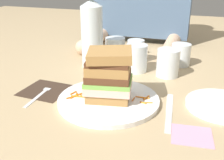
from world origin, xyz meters
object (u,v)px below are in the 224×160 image
empty_tumbler_1 (137,58)px  napkin_pink (192,135)px  napkin_dark (46,90)px  knife (169,112)px  empty_tumbler_2 (136,51)px  main_plate (109,100)px  empty_tumbler_0 (115,48)px  sandwich (109,75)px  side_plate (222,105)px  empty_tumbler_3 (181,55)px  juice_glass (168,64)px  fork (42,92)px  water_bottle (92,33)px

empty_tumbler_1 → napkin_pink: (0.20, -0.34, -0.05)m
napkin_dark → knife: size_ratio=0.65×
knife → empty_tumbler_2: (-0.17, 0.36, 0.04)m
main_plate → empty_tumbler_0: bearing=104.7°
knife → sandwich: bearing=177.4°
side_plate → empty_tumbler_2: bearing=136.2°
napkin_dark → empty_tumbler_1: empty_tumbler_1 is taller
knife → empty_tumbler_0: (-0.26, 0.38, 0.04)m
empty_tumbler_2 → empty_tumbler_3: 0.17m
juice_glass → knife: bearing=-81.4°
sandwich → napkin_dark: 0.21m
empty_tumbler_1 → side_plate: (0.27, -0.19, -0.04)m
empty_tumbler_0 → napkin_pink: empty_tumbler_0 is taller
side_plate → empty_tumbler_3: bearing=114.0°
main_plate → empty_tumbler_1: (0.02, 0.25, 0.04)m
fork → napkin_pink: 0.43m
empty_tumbler_0 → empty_tumbler_3: (0.25, -0.02, 0.00)m
empty_tumbler_2 → empty_tumbler_3: empty_tumbler_2 is taller
napkin_pink → side_plate: bearing=66.9°
sandwich → side_plate: size_ratio=0.74×
fork → empty_tumbler_0: empty_tumbler_0 is taller
sandwich → empty_tumbler_2: 0.35m
main_plate → knife: 0.16m
empty_tumbler_2 → sandwich: bearing=-88.3°
fork → side_plate: size_ratio=0.91×
main_plate → empty_tumbler_3: bearing=66.6°
main_plate → juice_glass: juice_glass is taller
napkin_dark → sandwich: bearing=-3.8°
empty_tumbler_1 → side_plate: size_ratio=0.51×
side_plate → knife: bearing=-150.4°
napkin_dark → empty_tumbler_3: empty_tumbler_3 is taller
napkin_pink → juice_glass: bearing=106.2°
water_bottle → knife: bearing=-40.3°
knife → empty_tumbler_2: 0.40m
side_plate → napkin_pink: size_ratio=2.11×
napkin_dark → knife: bearing=-3.3°
napkin_dark → juice_glass: 0.40m
empty_tumbler_3 → napkin_pink: 0.46m
main_plate → empty_tumbler_3: size_ratio=3.38×
main_plate → knife: main_plate is taller
main_plate → napkin_pink: size_ratio=3.12×
side_plate → empty_tumbler_0: bearing=141.0°
empty_tumbler_2 → main_plate: bearing=-88.4°
napkin_dark → fork: bearing=-88.5°
juice_glass → empty_tumbler_3: (0.03, 0.12, -0.00)m
empty_tumbler_0 → empty_tumbler_1: (0.12, -0.12, 0.01)m
napkin_dark → water_bottle: bearing=77.5°
empty_tumbler_0 → side_plate: (0.39, -0.31, -0.03)m
empty_tumbler_1 → empty_tumbler_2: size_ratio=1.11×
fork → empty_tumbler_2: (0.19, 0.36, 0.04)m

